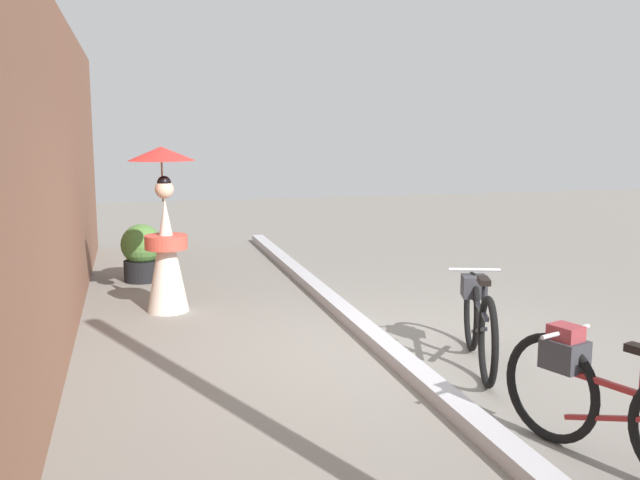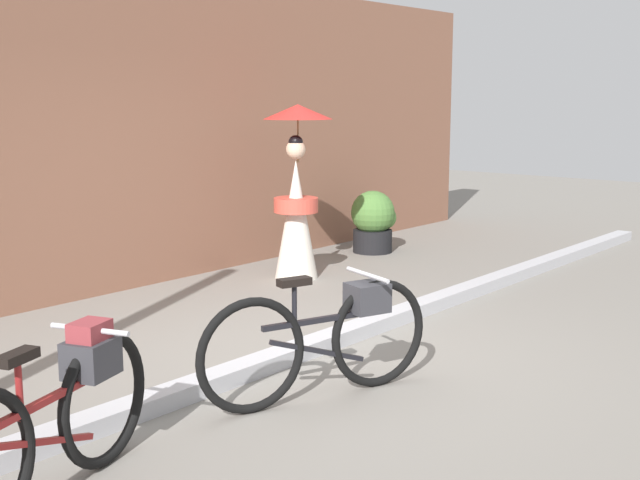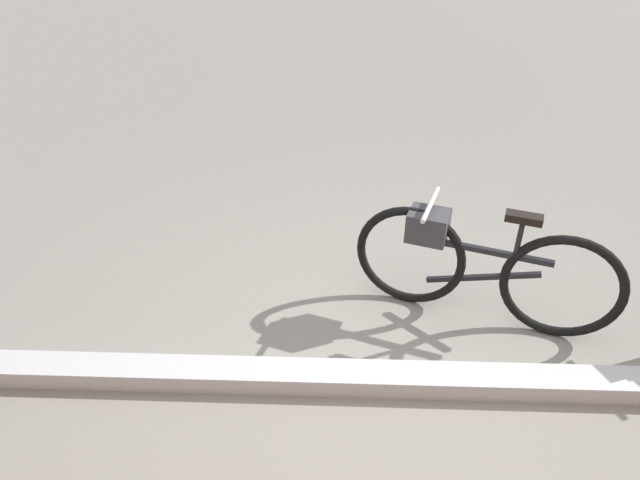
{
  "view_description": "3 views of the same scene",
  "coord_description": "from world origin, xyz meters",
  "px_view_note": "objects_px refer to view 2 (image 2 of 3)",
  "views": [
    {
      "loc": [
        -6.08,
        2.29,
        2.12
      ],
      "look_at": [
        0.04,
        0.64,
        1.12
      ],
      "focal_mm": 39.69,
      "sensor_mm": 36.0,
      "label": 1
    },
    {
      "loc": [
        -4.6,
        -4.06,
        2.01
      ],
      "look_at": [
        0.51,
        0.21,
        0.84
      ],
      "focal_mm": 46.36,
      "sensor_mm": 36.0,
      "label": 2
    },
    {
      "loc": [
        0.41,
        2.29,
        2.47
      ],
      "look_at": [
        0.48,
        0.4,
        1.28
      ],
      "focal_mm": 30.45,
      "sensor_mm": 36.0,
      "label": 3
    }
  ],
  "objects_px": {
    "bicycle_near_officer": "(325,336)",
    "bicycle_far_side": "(55,415)",
    "person_with_parasol": "(296,194)",
    "potted_plant_by_door": "(374,220)"
  },
  "relations": [
    {
      "from": "bicycle_far_side",
      "to": "person_with_parasol",
      "type": "bearing_deg",
      "value": 28.11
    },
    {
      "from": "bicycle_near_officer",
      "to": "person_with_parasol",
      "type": "height_order",
      "value": "person_with_parasol"
    },
    {
      "from": "bicycle_far_side",
      "to": "potted_plant_by_door",
      "type": "relative_size",
      "value": 2.04
    },
    {
      "from": "bicycle_near_officer",
      "to": "potted_plant_by_door",
      "type": "relative_size",
      "value": 2.08
    },
    {
      "from": "person_with_parasol",
      "to": "potted_plant_by_door",
      "type": "xyz_separation_m",
      "value": [
        1.79,
        0.24,
        -0.53
      ]
    },
    {
      "from": "person_with_parasol",
      "to": "potted_plant_by_door",
      "type": "relative_size",
      "value": 2.39
    },
    {
      "from": "potted_plant_by_door",
      "to": "bicycle_far_side",
      "type": "bearing_deg",
      "value": -157.06
    },
    {
      "from": "bicycle_near_officer",
      "to": "bicycle_far_side",
      "type": "xyz_separation_m",
      "value": [
        -1.95,
        0.14,
        0.01
      ]
    },
    {
      "from": "bicycle_far_side",
      "to": "potted_plant_by_door",
      "type": "distance_m",
      "value": 6.96
    },
    {
      "from": "bicycle_near_officer",
      "to": "person_with_parasol",
      "type": "bearing_deg",
      "value": 44.31
    }
  ]
}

